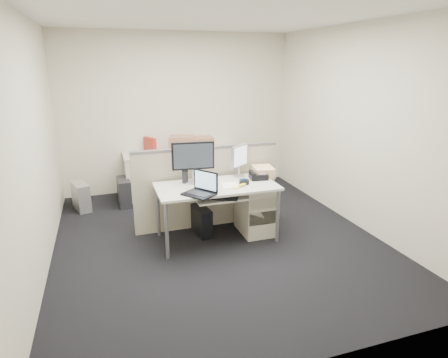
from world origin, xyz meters
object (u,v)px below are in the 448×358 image
object	(u,v)px
desk	(217,190)
laptop	(199,184)
desk_phone	(258,176)
monitor_main	(193,163)

from	to	relation	value
desk	laptop	bearing A→B (deg)	-136.97
laptop	desk_phone	world-z (taller)	laptop
desk_phone	desk	bearing A→B (deg)	-164.14
desk	desk_phone	xyz separation A→B (m)	(0.60, 0.08, 0.10)
monitor_main	desk_phone	distance (m)	0.89
desk	desk_phone	world-z (taller)	desk_phone
desk	desk_phone	distance (m)	0.61
laptop	desk	bearing A→B (deg)	96.95
desk	monitor_main	size ratio (longest dim) A/B	2.83
monitor_main	desk_phone	xyz separation A→B (m)	(0.85, -0.10, -0.23)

